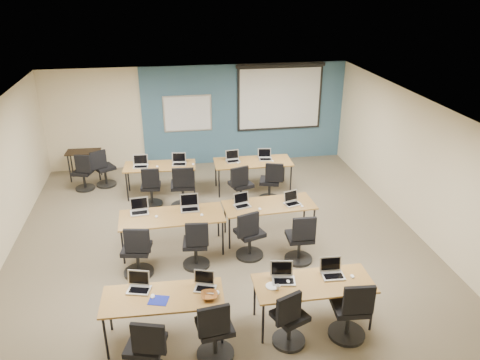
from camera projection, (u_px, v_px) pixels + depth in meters
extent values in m
cube|color=#6B6354|center=(221.00, 248.00, 9.04)|extent=(8.00, 9.00, 0.02)
cube|color=white|center=(219.00, 112.00, 7.94)|extent=(8.00, 9.00, 0.02)
cube|color=beige|center=(199.00, 116.00, 12.55)|extent=(8.00, 0.04, 2.70)
cube|color=beige|center=(424.00, 170.00, 9.09)|extent=(0.04, 9.00, 2.70)
cube|color=#3D5977|center=(245.00, 114.00, 12.71)|extent=(5.50, 0.04, 2.70)
cube|color=silver|center=(188.00, 114.00, 12.40)|extent=(1.28, 0.02, 0.98)
cube|color=white|center=(188.00, 114.00, 12.39)|extent=(1.20, 0.02, 0.90)
cube|color=black|center=(280.00, 97.00, 12.61)|extent=(2.32, 0.03, 1.82)
cube|color=white|center=(280.00, 98.00, 12.62)|extent=(2.20, 0.02, 1.62)
cylinder|color=black|center=(281.00, 65.00, 12.26)|extent=(2.40, 0.10, 0.10)
cube|color=brown|center=(163.00, 297.00, 6.54)|extent=(1.70, 0.71, 0.03)
cylinder|color=black|center=(106.00, 339.00, 6.30)|extent=(0.04, 0.04, 0.70)
cylinder|color=black|center=(222.00, 326.00, 6.54)|extent=(0.04, 0.04, 0.70)
cylinder|color=black|center=(110.00, 311.00, 6.83)|extent=(0.04, 0.04, 0.70)
cylinder|color=black|center=(217.00, 299.00, 7.07)|extent=(0.04, 0.04, 0.70)
cube|color=olive|center=(314.00, 283.00, 6.83)|extent=(1.75, 0.73, 0.03)
cylinder|color=black|center=(263.00, 324.00, 6.59)|extent=(0.04, 0.04, 0.70)
cylinder|color=black|center=(372.00, 311.00, 6.83)|extent=(0.04, 0.04, 0.70)
cylinder|color=black|center=(255.00, 297.00, 7.13)|extent=(0.04, 0.04, 0.70)
cylinder|color=black|center=(356.00, 286.00, 7.38)|extent=(0.04, 0.04, 0.70)
cube|color=#93643C|center=(172.00, 216.00, 8.72)|extent=(1.94, 0.81, 0.03)
cylinder|color=black|center=(123.00, 247.00, 8.42)|extent=(0.04, 0.04, 0.70)
cylinder|color=black|center=(223.00, 238.00, 8.69)|extent=(0.04, 0.04, 0.70)
cylinder|color=black|center=(125.00, 228.00, 9.04)|extent=(0.04, 0.04, 0.70)
cylinder|color=black|center=(218.00, 221.00, 9.31)|extent=(0.04, 0.04, 0.70)
cube|color=#996C41|center=(269.00, 205.00, 9.14)|extent=(1.78, 0.74, 0.03)
cylinder|color=black|center=(229.00, 233.00, 8.88)|extent=(0.04, 0.04, 0.70)
cylinder|color=black|center=(314.00, 226.00, 9.13)|extent=(0.04, 0.04, 0.70)
cylinder|color=black|center=(225.00, 217.00, 9.44)|extent=(0.04, 0.04, 0.70)
cylinder|color=black|center=(304.00, 211.00, 9.69)|extent=(0.04, 0.04, 0.70)
cube|color=#975F2B|center=(160.00, 166.00, 10.98)|extent=(1.66, 0.69, 0.03)
cylinder|color=black|center=(127.00, 187.00, 10.75)|extent=(0.04, 0.04, 0.70)
cylinder|color=black|center=(194.00, 183.00, 10.99)|extent=(0.04, 0.04, 0.70)
cylinder|color=black|center=(128.00, 177.00, 11.27)|extent=(0.04, 0.04, 0.70)
cylinder|color=black|center=(192.00, 173.00, 11.50)|extent=(0.04, 0.04, 0.70)
cube|color=brown|center=(253.00, 162.00, 11.21)|extent=(1.85, 0.77, 0.03)
cylinder|color=black|center=(219.00, 184.00, 10.93)|extent=(0.04, 0.04, 0.70)
cylinder|color=black|center=(291.00, 179.00, 11.19)|extent=(0.04, 0.04, 0.70)
cylinder|color=black|center=(216.00, 173.00, 11.52)|extent=(0.04, 0.04, 0.70)
cylinder|color=black|center=(284.00, 169.00, 11.78)|extent=(0.04, 0.04, 0.70)
cube|color=silver|center=(139.00, 290.00, 6.65)|extent=(0.32, 0.23, 0.02)
cube|color=black|center=(139.00, 290.00, 6.63)|extent=(0.27, 0.14, 0.00)
cube|color=silver|center=(139.00, 278.00, 6.71)|extent=(0.32, 0.06, 0.22)
cube|color=black|center=(138.00, 278.00, 6.71)|extent=(0.28, 0.04, 0.18)
ellipsoid|color=white|center=(153.00, 296.00, 6.52)|extent=(0.09, 0.12, 0.04)
cube|color=black|center=(146.00, 345.00, 5.99)|extent=(0.47, 0.47, 0.08)
cube|color=black|center=(148.00, 339.00, 5.70)|extent=(0.43, 0.06, 0.44)
cube|color=#B7B7C3|center=(205.00, 289.00, 6.68)|extent=(0.30, 0.22, 0.02)
cube|color=black|center=(205.00, 289.00, 6.65)|extent=(0.25, 0.13, 0.00)
cube|color=#B7B7C3|center=(204.00, 277.00, 6.74)|extent=(0.30, 0.06, 0.21)
cube|color=black|center=(204.00, 278.00, 6.73)|extent=(0.26, 0.04, 0.17)
ellipsoid|color=white|center=(217.00, 293.00, 6.60)|extent=(0.08, 0.11, 0.04)
cylinder|color=black|center=(215.00, 354.00, 6.50)|extent=(0.52, 0.52, 0.05)
cylinder|color=black|center=(215.00, 342.00, 6.42)|extent=(0.06, 0.06, 0.46)
cube|color=black|center=(215.00, 327.00, 6.31)|extent=(0.46, 0.46, 0.08)
cube|color=black|center=(214.00, 321.00, 6.00)|extent=(0.42, 0.06, 0.44)
cube|color=silver|center=(284.00, 281.00, 6.85)|extent=(0.34, 0.24, 0.02)
cube|color=black|center=(284.00, 281.00, 6.82)|extent=(0.28, 0.14, 0.00)
cube|color=silver|center=(282.00, 268.00, 6.91)|extent=(0.34, 0.06, 0.23)
cube|color=black|center=(282.00, 269.00, 6.91)|extent=(0.29, 0.04, 0.19)
ellipsoid|color=white|center=(288.00, 282.00, 6.82)|extent=(0.09, 0.12, 0.04)
cylinder|color=black|center=(289.00, 340.00, 6.74)|extent=(0.48, 0.48, 0.05)
cylinder|color=black|center=(289.00, 330.00, 6.66)|extent=(0.06, 0.06, 0.43)
cube|color=black|center=(290.00, 316.00, 6.56)|extent=(0.43, 0.43, 0.08)
cube|color=black|center=(289.00, 309.00, 6.27)|extent=(0.39, 0.06, 0.44)
cube|color=silver|center=(333.00, 276.00, 6.96)|extent=(0.33, 0.24, 0.02)
cube|color=black|center=(334.00, 276.00, 6.93)|extent=(0.28, 0.14, 0.00)
cube|color=silver|center=(331.00, 264.00, 7.02)|extent=(0.33, 0.06, 0.23)
cube|color=black|center=(331.00, 264.00, 7.01)|extent=(0.29, 0.04, 0.19)
ellipsoid|color=white|center=(352.00, 276.00, 6.95)|extent=(0.07, 0.10, 0.03)
cylinder|color=black|center=(346.00, 333.00, 6.86)|extent=(0.54, 0.54, 0.05)
cylinder|color=black|center=(348.00, 322.00, 6.78)|extent=(0.06, 0.06, 0.48)
cube|color=black|center=(350.00, 306.00, 6.66)|extent=(0.48, 0.48, 0.08)
cube|color=black|center=(359.00, 300.00, 6.35)|extent=(0.44, 0.06, 0.44)
cube|color=#AFAFBA|center=(140.00, 213.00, 8.79)|extent=(0.34, 0.25, 0.02)
cube|color=black|center=(139.00, 213.00, 8.77)|extent=(0.29, 0.14, 0.00)
cube|color=#AFAFBA|center=(139.00, 203.00, 8.86)|extent=(0.34, 0.06, 0.23)
cube|color=black|center=(139.00, 204.00, 8.85)|extent=(0.30, 0.04, 0.19)
ellipsoid|color=white|center=(156.00, 216.00, 8.65)|extent=(0.08, 0.10, 0.03)
cylinder|color=black|center=(139.00, 272.00, 8.27)|extent=(0.53, 0.53, 0.05)
cylinder|color=black|center=(138.00, 262.00, 8.18)|extent=(0.06, 0.06, 0.47)
cube|color=black|center=(137.00, 249.00, 8.07)|extent=(0.47, 0.47, 0.08)
cube|color=black|center=(137.00, 241.00, 7.77)|extent=(0.43, 0.06, 0.44)
cube|color=#A5A5AA|center=(190.00, 209.00, 8.91)|extent=(0.35, 0.26, 0.02)
cube|color=black|center=(190.00, 209.00, 8.89)|extent=(0.30, 0.15, 0.00)
cube|color=#A5A5AA|center=(189.00, 200.00, 8.98)|extent=(0.35, 0.06, 0.24)
cube|color=black|center=(189.00, 200.00, 8.98)|extent=(0.31, 0.05, 0.20)
ellipsoid|color=white|center=(202.00, 215.00, 8.71)|extent=(0.07, 0.10, 0.03)
cylinder|color=black|center=(196.00, 264.00, 8.50)|extent=(0.49, 0.49, 0.05)
cylinder|color=black|center=(196.00, 255.00, 8.42)|extent=(0.06, 0.06, 0.43)
cube|color=black|center=(195.00, 243.00, 8.32)|extent=(0.43, 0.43, 0.08)
cube|color=black|center=(197.00, 235.00, 8.03)|extent=(0.40, 0.06, 0.44)
cube|color=#B3B3B9|center=(242.00, 206.00, 9.04)|extent=(0.31, 0.22, 0.02)
cube|color=black|center=(242.00, 206.00, 9.02)|extent=(0.26, 0.13, 0.00)
cube|color=#B3B3B9|center=(241.00, 198.00, 9.10)|extent=(0.31, 0.06, 0.21)
cube|color=black|center=(241.00, 198.00, 9.09)|extent=(0.27, 0.04, 0.17)
ellipsoid|color=white|center=(260.00, 209.00, 8.93)|extent=(0.08, 0.11, 0.03)
cylinder|color=black|center=(249.00, 254.00, 8.78)|extent=(0.52, 0.52, 0.05)
cylinder|color=black|center=(250.00, 245.00, 8.70)|extent=(0.06, 0.06, 0.46)
cube|color=black|center=(250.00, 233.00, 8.59)|extent=(0.46, 0.46, 0.08)
cube|color=black|center=(248.00, 225.00, 8.29)|extent=(0.42, 0.06, 0.44)
cube|color=#9F9FAC|center=(292.00, 204.00, 9.13)|extent=(0.30, 0.22, 0.02)
cube|color=black|center=(293.00, 204.00, 9.10)|extent=(0.26, 0.13, 0.00)
cube|color=#9F9FAC|center=(291.00, 196.00, 9.19)|extent=(0.30, 0.06, 0.21)
cube|color=black|center=(291.00, 196.00, 9.18)|extent=(0.27, 0.04, 0.17)
ellipsoid|color=white|center=(302.00, 206.00, 9.04)|extent=(0.07, 0.10, 0.03)
cylinder|color=black|center=(298.00, 259.00, 8.65)|extent=(0.52, 0.52, 0.05)
cylinder|color=black|center=(299.00, 249.00, 8.57)|extent=(0.06, 0.06, 0.46)
cube|color=black|center=(300.00, 237.00, 8.46)|extent=(0.46, 0.46, 0.08)
cube|color=black|center=(304.00, 229.00, 8.16)|extent=(0.42, 0.06, 0.44)
cube|color=silver|center=(141.00, 167.00, 10.87)|extent=(0.34, 0.25, 0.02)
cube|color=black|center=(141.00, 167.00, 10.85)|extent=(0.29, 0.14, 0.00)
cube|color=silver|center=(140.00, 159.00, 10.94)|extent=(0.34, 0.06, 0.24)
cube|color=black|center=(140.00, 160.00, 10.93)|extent=(0.30, 0.04, 0.19)
ellipsoid|color=white|center=(157.00, 166.00, 10.88)|extent=(0.08, 0.11, 0.03)
cylinder|color=black|center=(152.00, 204.00, 10.72)|extent=(0.48, 0.48, 0.05)
cylinder|color=black|center=(152.00, 196.00, 10.64)|extent=(0.06, 0.06, 0.42)
cube|color=black|center=(151.00, 186.00, 10.54)|extent=(0.42, 0.42, 0.08)
cube|color=black|center=(150.00, 178.00, 10.26)|extent=(0.39, 0.06, 0.44)
cube|color=#A5A4AE|center=(179.00, 164.00, 11.01)|extent=(0.33, 0.24, 0.02)
cube|color=black|center=(179.00, 164.00, 10.99)|extent=(0.28, 0.14, 0.00)
cube|color=#A5A4AE|center=(179.00, 157.00, 11.08)|extent=(0.33, 0.06, 0.23)
cube|color=black|center=(179.00, 157.00, 11.07)|extent=(0.29, 0.04, 0.19)
ellipsoid|color=white|center=(193.00, 164.00, 11.01)|extent=(0.07, 0.11, 0.04)
cylinder|color=black|center=(184.00, 206.00, 10.61)|extent=(0.57, 0.57, 0.05)
cylinder|color=black|center=(183.00, 197.00, 10.52)|extent=(0.06, 0.06, 0.51)
cube|color=black|center=(183.00, 185.00, 10.40)|extent=(0.51, 0.51, 0.08)
cube|color=black|center=(183.00, 178.00, 10.08)|extent=(0.46, 0.06, 0.44)
cube|color=#BABABE|center=(233.00, 161.00, 11.18)|extent=(0.32, 0.24, 0.02)
cube|color=black|center=(233.00, 161.00, 11.16)|extent=(0.27, 0.14, 0.00)
cube|color=#BABABE|center=(232.00, 155.00, 11.25)|extent=(0.32, 0.06, 0.22)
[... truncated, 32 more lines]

